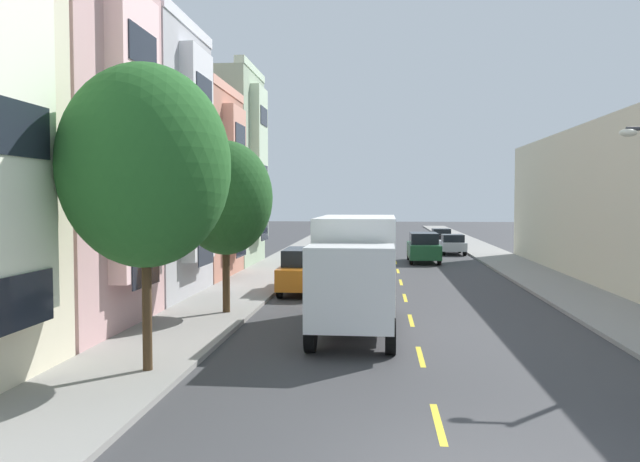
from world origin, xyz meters
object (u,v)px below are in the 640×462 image
(parked_sedan_navy, at_px, (337,244))
(parked_hatchback_black, at_px, (441,237))
(street_tree_second, at_px, (226,198))
(parked_hatchback_silver, at_px, (452,244))
(delivery_box_truck, at_px, (356,267))
(street_tree_nearest, at_px, (145,166))
(parked_suv_orange, at_px, (305,270))
(moving_forest_sedan, at_px, (424,247))
(parked_wagon_white, at_px, (344,235))

(parked_sedan_navy, distance_m, parked_hatchback_black, 13.06)
(street_tree_second, bearing_deg, parked_hatchback_silver, 67.93)
(street_tree_second, xyz_separation_m, delivery_box_truck, (4.60, -2.07, -2.16))
(street_tree_nearest, relative_size, street_tree_second, 1.17)
(street_tree_nearest, relative_size, delivery_box_truck, 0.96)
(parked_suv_orange, distance_m, parked_sedan_navy, 20.31)
(parked_hatchback_black, relative_size, moving_forest_sedan, 0.84)
(parked_sedan_navy, relative_size, parked_hatchback_black, 1.12)
(street_tree_nearest, xyz_separation_m, delivery_box_truck, (4.60, 5.60, -2.86))
(parked_hatchback_silver, xyz_separation_m, moving_forest_sedan, (-2.56, -6.51, 0.23))
(parked_suv_orange, relative_size, moving_forest_sedan, 1.00)
(parked_suv_orange, distance_m, moving_forest_sedan, 15.39)
(parked_sedan_navy, bearing_deg, parked_hatchback_silver, 2.09)
(delivery_box_truck, bearing_deg, parked_wagon_white, 93.62)
(parked_wagon_white, height_order, parked_hatchback_black, same)
(parked_hatchback_silver, relative_size, moving_forest_sedan, 0.84)
(parked_hatchback_silver, height_order, parked_suv_orange, parked_suv_orange)
(street_tree_nearest, bearing_deg, delivery_box_truck, 50.57)
(parked_hatchback_silver, bearing_deg, moving_forest_sedan, -111.43)
(parked_sedan_navy, bearing_deg, parked_suv_orange, -90.23)
(delivery_box_truck, height_order, parked_suv_orange, delivery_box_truck)
(delivery_box_truck, distance_m, parked_suv_orange, 8.42)
(street_tree_nearest, distance_m, parked_sedan_navy, 34.20)
(parked_hatchback_silver, bearing_deg, parked_suv_orange, -112.83)
(street_tree_nearest, height_order, parked_hatchback_silver, street_tree_nearest)
(parked_suv_orange, relative_size, parked_wagon_white, 1.02)
(delivery_box_truck, height_order, parked_hatchback_silver, delivery_box_truck)
(street_tree_nearest, distance_m, parked_hatchback_black, 45.17)
(parked_hatchback_black, bearing_deg, delivery_box_truck, -99.27)
(street_tree_second, xyz_separation_m, parked_wagon_white, (2.08, 37.76, -3.32))
(street_tree_nearest, bearing_deg, parked_suv_orange, 81.31)
(street_tree_second, xyz_separation_m, parked_hatchback_silver, (10.76, 26.54, -3.37))
(delivery_box_truck, bearing_deg, street_tree_second, 155.84)
(parked_wagon_white, bearing_deg, street_tree_second, -93.16)
(street_tree_second, xyz_separation_m, parked_suv_orange, (2.07, 5.91, -3.14))
(parked_hatchback_black, bearing_deg, street_tree_nearest, -103.91)
(parked_sedan_navy, bearing_deg, moving_forest_sedan, -45.72)
(street_tree_second, bearing_deg, parked_hatchback_black, 73.28)
(moving_forest_sedan, bearing_deg, street_tree_nearest, -106.50)
(moving_forest_sedan, bearing_deg, delivery_box_truck, -99.25)
(street_tree_second, relative_size, parked_suv_orange, 1.24)
(parked_wagon_white, bearing_deg, moving_forest_sedan, -70.98)
(delivery_box_truck, relative_size, parked_wagon_white, 1.55)
(street_tree_nearest, bearing_deg, moving_forest_sedan, 73.50)
(delivery_box_truck, bearing_deg, parked_hatchback_silver, 77.86)
(parked_hatchback_silver, distance_m, parked_wagon_white, 14.19)
(delivery_box_truck, xyz_separation_m, parked_sedan_navy, (-2.45, 28.29, -1.22))
(parked_sedan_navy, relative_size, moving_forest_sedan, 0.94)
(delivery_box_truck, height_order, parked_sedan_navy, delivery_box_truck)
(parked_hatchback_silver, distance_m, parked_suv_orange, 22.38)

